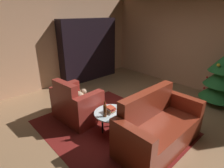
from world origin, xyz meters
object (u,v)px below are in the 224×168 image
(armchair_red, at_px, (76,105))
(bottle_on_table, at_px, (105,110))
(bookshelf_unit, at_px, (92,50))
(decorated_tree, at_px, (222,78))
(couch_red, at_px, (158,128))
(coffee_table, at_px, (112,114))
(book_stack_on_table, at_px, (110,110))

(armchair_red, bearing_deg, bottle_on_table, 4.33)
(bookshelf_unit, relative_size, bottle_on_table, 6.69)
(bookshelf_unit, height_order, decorated_tree, bookshelf_unit)
(armchair_red, distance_m, bottle_on_table, 0.90)
(bookshelf_unit, height_order, couch_red, bookshelf_unit)
(couch_red, distance_m, bottle_on_table, 0.97)
(bottle_on_table, height_order, decorated_tree, decorated_tree)
(bookshelf_unit, distance_m, couch_red, 3.84)
(bookshelf_unit, bearing_deg, coffee_table, -31.05)
(bookshelf_unit, distance_m, book_stack_on_table, 3.23)
(coffee_table, bearing_deg, decorated_tree, 70.75)
(armchair_red, relative_size, coffee_table, 1.57)
(armchair_red, bearing_deg, coffee_table, 16.16)
(bookshelf_unit, relative_size, armchair_red, 1.97)
(book_stack_on_table, height_order, decorated_tree, decorated_tree)
(decorated_tree, bearing_deg, bookshelf_unit, -163.06)
(bookshelf_unit, height_order, book_stack_on_table, bookshelf_unit)
(armchair_red, bearing_deg, decorated_tree, 58.98)
(armchair_red, distance_m, book_stack_on_table, 0.87)
(bookshelf_unit, distance_m, coffee_table, 3.26)
(coffee_table, bearing_deg, bookshelf_unit, 148.95)
(bottle_on_table, bearing_deg, decorated_tree, 72.18)
(coffee_table, distance_m, book_stack_on_table, 0.10)
(book_stack_on_table, bearing_deg, bottle_on_table, -76.44)
(bookshelf_unit, height_order, bottle_on_table, bookshelf_unit)
(bottle_on_table, distance_m, decorated_tree, 3.12)
(coffee_table, xyz_separation_m, bottle_on_table, (0.02, -0.18, 0.16))
(coffee_table, bearing_deg, book_stack_on_table, -140.53)
(bookshelf_unit, bearing_deg, couch_red, -20.32)
(bottle_on_table, bearing_deg, book_stack_on_table, 103.56)
(bookshelf_unit, height_order, coffee_table, bookshelf_unit)
(bookshelf_unit, bearing_deg, book_stack_on_table, -31.49)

